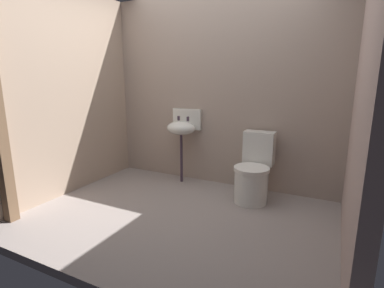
% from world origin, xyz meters
% --- Properties ---
extents(ground_plane, '(3.45, 2.50, 0.08)m').
position_xyz_m(ground_plane, '(0.00, 0.00, -0.04)').
color(ground_plane, gray).
extents(wall_back, '(3.45, 0.10, 2.45)m').
position_xyz_m(wall_back, '(0.00, 1.10, 1.22)').
color(wall_back, '#A59284').
rests_on(wall_back, ground).
extents(wall_left, '(0.10, 2.30, 2.45)m').
position_xyz_m(wall_left, '(-1.58, 0.10, 1.22)').
color(wall_left, tan).
rests_on(wall_left, ground).
extents(wall_right, '(0.10, 2.30, 2.45)m').
position_xyz_m(wall_right, '(1.58, 0.10, 1.22)').
color(wall_right, tan).
rests_on(wall_right, ground).
extents(toilet_near_wall, '(0.40, 0.59, 0.78)m').
position_xyz_m(toilet_near_wall, '(0.58, 0.70, 0.32)').
color(toilet_near_wall, white).
rests_on(toilet_near_wall, ground).
extents(sink, '(0.42, 0.35, 0.99)m').
position_xyz_m(sink, '(-0.46, 0.89, 0.75)').
color(sink, '#3E2E3F').
rests_on(sink, ground).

